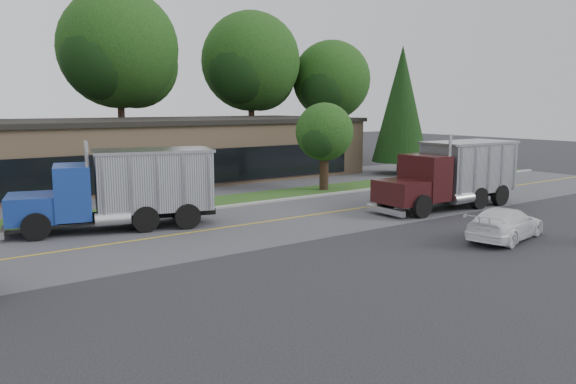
% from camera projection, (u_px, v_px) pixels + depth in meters
% --- Properties ---
extents(ground, '(140.00, 140.00, 0.00)m').
position_uv_depth(ground, '(382.00, 277.00, 17.29)').
color(ground, '#313136').
rests_on(ground, ground).
extents(road, '(60.00, 8.00, 0.02)m').
position_uv_depth(road, '(234.00, 227.00, 24.51)').
color(road, slate).
rests_on(road, ground).
extents(center_line, '(60.00, 0.12, 0.01)m').
position_uv_depth(center_line, '(234.00, 227.00, 24.51)').
color(center_line, gold).
rests_on(center_line, ground).
extents(curb, '(60.00, 0.30, 0.12)m').
position_uv_depth(curb, '(191.00, 212.00, 27.87)').
color(curb, '#9E9E99').
rests_on(curb, ground).
extents(grass_verge, '(60.00, 3.40, 0.03)m').
position_uv_depth(grass_verge, '(176.00, 207.00, 29.31)').
color(grass_verge, '#1F4F1B').
rests_on(grass_verge, ground).
extents(far_parking, '(60.00, 7.00, 0.02)m').
position_uv_depth(far_parking, '(140.00, 194.00, 33.32)').
color(far_parking, slate).
rests_on(far_parking, ground).
extents(strip_mall, '(32.00, 12.00, 4.00)m').
position_uv_depth(strip_mall, '(135.00, 152.00, 38.98)').
color(strip_mall, tan).
rests_on(strip_mall, ground).
extents(tree_far_c, '(10.23, 9.63, 14.59)m').
position_uv_depth(tree_far_c, '(120.00, 55.00, 45.61)').
color(tree_far_c, '#382619').
rests_on(tree_far_c, ground).
extents(tree_far_d, '(9.66, 9.09, 13.78)m').
position_uv_depth(tree_far_d, '(252.00, 66.00, 51.82)').
color(tree_far_d, '#382619').
rests_on(tree_far_d, ground).
extents(tree_far_e, '(8.07, 7.60, 11.52)m').
position_uv_depth(tree_far_e, '(332.00, 84.00, 55.03)').
color(tree_far_e, '#382619').
rests_on(tree_far_e, ground).
extents(evergreen_right, '(4.26, 4.26, 9.69)m').
position_uv_depth(evergreen_right, '(401.00, 104.00, 42.46)').
color(evergreen_right, '#382619').
rests_on(evergreen_right, ground).
extents(tree_verge, '(3.80, 3.58, 5.42)m').
position_uv_depth(tree_verge, '(325.00, 135.00, 34.64)').
color(tree_verge, '#382619').
rests_on(tree_verge, ground).
extents(dump_truck_blue, '(8.65, 4.53, 3.36)m').
position_uv_depth(dump_truck_blue, '(126.00, 187.00, 23.95)').
color(dump_truck_blue, black).
rests_on(dump_truck_blue, ground).
extents(dump_truck_maroon, '(8.49, 2.90, 3.36)m').
position_uv_depth(dump_truck_maroon, '(453.00, 173.00, 28.95)').
color(dump_truck_maroon, black).
rests_on(dump_truck_maroon, ground).
extents(rally_car, '(4.63, 2.59, 1.27)m').
position_uv_depth(rally_car, '(505.00, 224.00, 22.10)').
color(rally_car, white).
rests_on(rally_car, ground).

